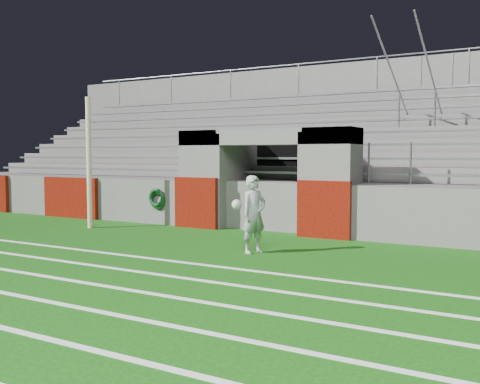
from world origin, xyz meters
The scene contains 5 objects.
ground centered at (0.00, 0.00, 0.00)m, with size 90.00×90.00×0.00m, color #11470B.
field_post centered at (-4.26, 1.54, 1.73)m, with size 0.13×0.13×3.47m, color beige.
stadium_structure centered at (0.00, 7.97, 1.49)m, with size 26.00×8.48×5.42m.
goalkeeper_with_ball centered at (1.26, 0.49, 0.78)m, with size 0.62×0.69×1.54m.
hose_coil centered at (-3.10, 2.92, 0.73)m, with size 0.52×0.15×0.59m.
Camera 1 is at (6.23, -8.80, 1.95)m, focal length 40.00 mm.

